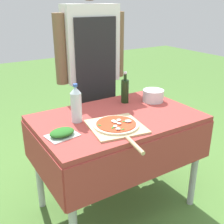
{
  "coord_description": "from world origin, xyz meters",
  "views": [
    {
      "loc": [
        -1.0,
        -1.52,
        1.54
      ],
      "look_at": [
        -0.04,
        0.0,
        0.81
      ],
      "focal_mm": 45.0,
      "sensor_mm": 36.0,
      "label": 1
    }
  ],
  "objects_px": {
    "pizza_on_peel": "(117,126)",
    "water_bottle": "(76,104)",
    "prep_table": "(117,130)",
    "person_cook": "(91,63)",
    "oil_bottle": "(125,91)",
    "mixing_tub": "(153,96)",
    "herb_container": "(62,133)"
  },
  "relations": [
    {
      "from": "pizza_on_peel",
      "to": "water_bottle",
      "type": "distance_m",
      "value": 0.31
    },
    {
      "from": "prep_table",
      "to": "person_cook",
      "type": "height_order",
      "value": "person_cook"
    },
    {
      "from": "oil_bottle",
      "to": "mixing_tub",
      "type": "relative_size",
      "value": 1.48
    },
    {
      "from": "person_cook",
      "to": "mixing_tub",
      "type": "distance_m",
      "value": 0.63
    },
    {
      "from": "person_cook",
      "to": "oil_bottle",
      "type": "height_order",
      "value": "person_cook"
    },
    {
      "from": "oil_bottle",
      "to": "mixing_tub",
      "type": "height_order",
      "value": "oil_bottle"
    },
    {
      "from": "pizza_on_peel",
      "to": "water_bottle",
      "type": "xyz_separation_m",
      "value": [
        -0.17,
        0.23,
        0.11
      ]
    },
    {
      "from": "mixing_tub",
      "to": "pizza_on_peel",
      "type": "bearing_deg",
      "value": -152.72
    },
    {
      "from": "pizza_on_peel",
      "to": "water_bottle",
      "type": "bearing_deg",
      "value": 135.98
    },
    {
      "from": "person_cook",
      "to": "mixing_tub",
      "type": "relative_size",
      "value": 10.2
    },
    {
      "from": "oil_bottle",
      "to": "water_bottle",
      "type": "distance_m",
      "value": 0.5
    },
    {
      "from": "pizza_on_peel",
      "to": "oil_bottle",
      "type": "relative_size",
      "value": 2.24
    },
    {
      "from": "person_cook",
      "to": "pizza_on_peel",
      "type": "height_order",
      "value": "person_cook"
    },
    {
      "from": "oil_bottle",
      "to": "pizza_on_peel",
      "type": "bearing_deg",
      "value": -130.66
    },
    {
      "from": "herb_container",
      "to": "mixing_tub",
      "type": "relative_size",
      "value": 1.19
    },
    {
      "from": "pizza_on_peel",
      "to": "herb_container",
      "type": "bearing_deg",
      "value": 176.59
    },
    {
      "from": "person_cook",
      "to": "herb_container",
      "type": "relative_size",
      "value": 8.57
    },
    {
      "from": "person_cook",
      "to": "oil_bottle",
      "type": "relative_size",
      "value": 6.91
    },
    {
      "from": "mixing_tub",
      "to": "water_bottle",
      "type": "bearing_deg",
      "value": -176.81
    },
    {
      "from": "water_bottle",
      "to": "herb_container",
      "type": "xyz_separation_m",
      "value": [
        -0.17,
        -0.15,
        -0.1
      ]
    },
    {
      "from": "water_bottle",
      "to": "mixing_tub",
      "type": "xyz_separation_m",
      "value": [
        0.69,
        0.04,
        -0.08
      ]
    },
    {
      "from": "prep_table",
      "to": "oil_bottle",
      "type": "xyz_separation_m",
      "value": [
        0.21,
        0.2,
        0.21
      ]
    },
    {
      "from": "pizza_on_peel",
      "to": "water_bottle",
      "type": "relative_size",
      "value": 2.13
    },
    {
      "from": "prep_table",
      "to": "person_cook",
      "type": "bearing_deg",
      "value": 77.03
    },
    {
      "from": "prep_table",
      "to": "herb_container",
      "type": "distance_m",
      "value": 0.48
    },
    {
      "from": "pizza_on_peel",
      "to": "mixing_tub",
      "type": "xyz_separation_m",
      "value": [
        0.52,
        0.27,
        0.03
      ]
    },
    {
      "from": "pizza_on_peel",
      "to": "herb_container",
      "type": "distance_m",
      "value": 0.35
    },
    {
      "from": "person_cook",
      "to": "water_bottle",
      "type": "distance_m",
      "value": 0.73
    },
    {
      "from": "person_cook",
      "to": "oil_bottle",
      "type": "distance_m",
      "value": 0.47
    },
    {
      "from": "pizza_on_peel",
      "to": "mixing_tub",
      "type": "relative_size",
      "value": 3.3
    },
    {
      "from": "pizza_on_peel",
      "to": "mixing_tub",
      "type": "bearing_deg",
      "value": 37.09
    },
    {
      "from": "prep_table",
      "to": "pizza_on_peel",
      "type": "bearing_deg",
      "value": -124.0
    }
  ]
}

